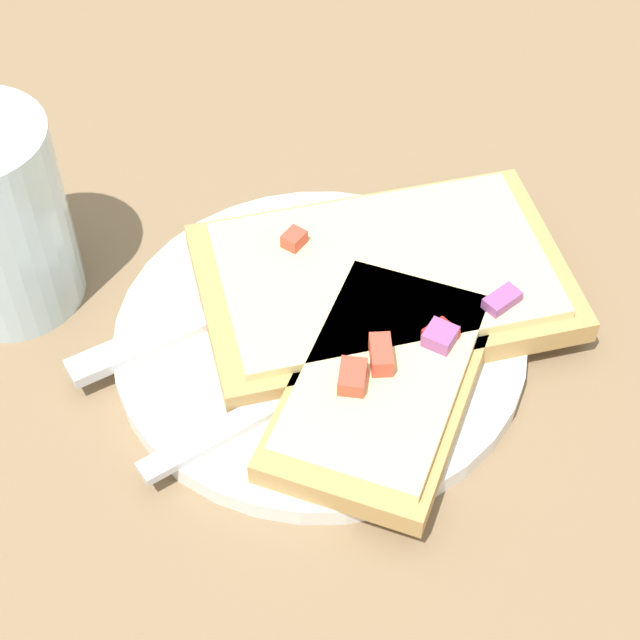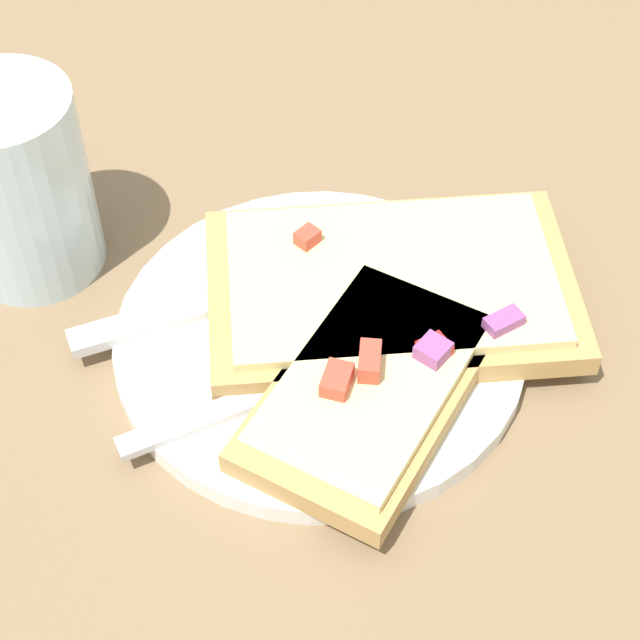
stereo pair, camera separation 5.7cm
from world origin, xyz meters
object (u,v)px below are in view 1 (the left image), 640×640
Objects in this scene: pizza_slice_main at (383,279)px; knife at (219,311)px; plate at (320,339)px; pizza_slice_corner at (384,380)px; fork at (330,372)px.

knife is at bearing -2.90° from pizza_slice_main.
knife is at bearing -64.57° from plate.
plate is 1.32× the size of pizza_slice_corner.
pizza_slice_main is at bearing 29.37° from fork.
pizza_slice_corner is (0.06, 0.04, 0.00)m from pizza_slice_main.
pizza_slice_corner is (-0.01, 0.10, 0.01)m from knife.
fork reaches higher than plate.
knife is at bearing -100.80° from pizza_slice_corner.
fork is at bearing 48.76° from plate.
pizza_slice_main is (-0.07, 0.06, 0.01)m from knife.
fork is 0.07m from knife.
pizza_slice_corner is (-0.01, 0.03, 0.01)m from fork.
pizza_slice_main is 1.40× the size of pizza_slice_corner.
knife is (0.02, -0.05, 0.01)m from plate.
fork is 1.16× the size of pizza_slice_corner.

